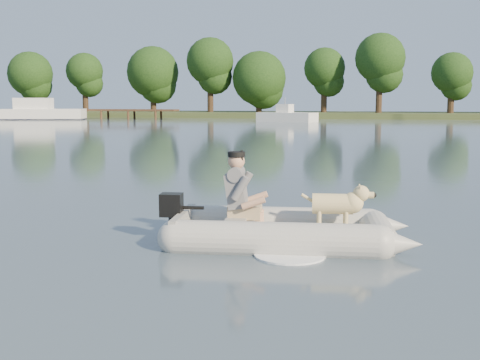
% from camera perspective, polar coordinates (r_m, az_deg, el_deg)
% --- Properties ---
extents(water, '(160.00, 160.00, 0.00)m').
position_cam_1_polar(water, '(8.73, -1.32, -6.38)').
color(water, slate).
rests_on(water, ground).
extents(shore_bank, '(160.00, 12.00, 0.70)m').
position_cam_1_polar(shore_bank, '(70.31, 9.92, 6.06)').
color(shore_bank, '#47512D').
rests_on(shore_bank, water).
extents(dock, '(18.00, 2.00, 1.04)m').
position_cam_1_polar(dock, '(66.41, -13.50, 6.10)').
color(dock, '#4C331E').
rests_on(dock, water).
extents(treeline, '(71.02, 7.35, 9.27)m').
position_cam_1_polar(treeline, '(69.67, 6.90, 10.41)').
color(treeline, '#332316').
rests_on(treeline, shore_bank).
extents(dinghy, '(4.94, 3.43, 1.44)m').
position_cam_1_polar(dinghy, '(8.88, 4.43, -2.08)').
color(dinghy, '#9F9F9A').
rests_on(dinghy, water).
extents(man, '(0.81, 0.71, 1.12)m').
position_cam_1_polar(man, '(8.96, -0.21, -0.74)').
color(man, slate).
rests_on(man, dinghy).
extents(dog, '(1.00, 0.42, 0.65)m').
position_cam_1_polar(dog, '(8.95, 8.76, -2.59)').
color(dog, tan).
rests_on(dog, dinghy).
extents(outboard_motor, '(0.46, 0.34, 0.82)m').
position_cam_1_polar(outboard_motor, '(9.16, -6.50, -3.68)').
color(outboard_motor, black).
rests_on(outboard_motor, dinghy).
extents(cabin_cruiser, '(8.98, 4.98, 2.63)m').
position_cam_1_polar(cabin_cruiser, '(65.20, -18.10, 6.43)').
color(cabin_cruiser, white).
rests_on(cabin_cruiser, water).
extents(motorboat, '(6.09, 4.10, 2.41)m').
position_cam_1_polar(motorboat, '(56.23, 4.48, 6.63)').
color(motorboat, white).
rests_on(motorboat, water).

